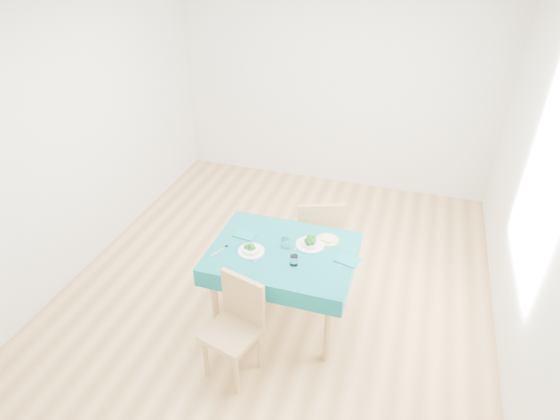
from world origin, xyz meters
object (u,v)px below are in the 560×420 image
(chair_near, at_px, (231,328))
(bowl_far, at_px, (310,242))
(table, at_px, (282,285))
(side_plate, at_px, (328,240))
(chair_far, at_px, (317,222))
(bowl_near, at_px, (251,248))

(chair_near, relative_size, bowl_far, 3.90)
(table, relative_size, chair_near, 1.24)
(side_plate, bearing_deg, chair_far, 110.73)
(table, distance_m, bowl_near, 0.49)
(chair_far, bearing_deg, side_plate, 90.43)
(bowl_far, bearing_deg, side_plate, 42.46)
(chair_far, xyz_separation_m, side_plate, (0.22, -0.58, 0.23))
(chair_far, height_order, bowl_near, chair_far)
(table, xyz_separation_m, bowl_far, (0.20, 0.14, 0.42))
(chair_far, distance_m, bowl_far, 0.74)
(chair_near, height_order, chair_far, chair_far)
(table, bearing_deg, bowl_far, 34.93)
(chair_near, xyz_separation_m, side_plate, (0.52, 0.93, 0.29))
(table, height_order, chair_far, chair_far)
(table, distance_m, side_plate, 0.56)
(chair_near, distance_m, bowl_near, 0.67)
(chair_far, bearing_deg, table, 62.48)
(side_plate, bearing_deg, bowl_far, -137.54)
(bowl_near, height_order, side_plate, bowl_near)
(table, bearing_deg, bowl_near, -159.09)
(chair_near, relative_size, bowl_near, 4.32)
(bowl_near, bearing_deg, chair_far, 69.48)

